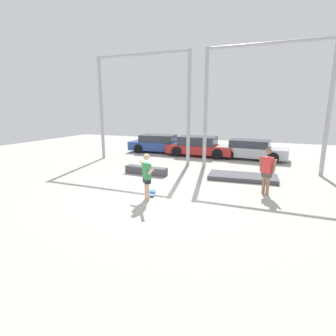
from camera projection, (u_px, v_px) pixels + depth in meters
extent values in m
plane|color=#B2ADA3|center=(157.00, 193.00, 10.01)|extent=(36.00, 36.00, 0.00)
cylinder|color=#DBAD89|center=(146.00, 189.00, 9.28)|extent=(0.13, 0.13, 0.78)
cylinder|color=#DBAD89|center=(148.00, 190.00, 9.12)|extent=(0.13, 0.13, 0.78)
cube|color=black|center=(147.00, 180.00, 9.13)|extent=(0.39, 0.39, 0.17)
cube|color=#338C4C|center=(147.00, 171.00, 9.05)|extent=(0.44, 0.44, 0.56)
sphere|color=#DBAD89|center=(146.00, 157.00, 8.94)|extent=(0.22, 0.22, 0.22)
cylinder|color=#DBAD89|center=(143.00, 165.00, 9.46)|extent=(0.41, 0.43, 0.34)
cylinder|color=#DBAD89|center=(151.00, 171.00, 8.59)|extent=(0.41, 0.43, 0.34)
cube|color=#2D66B2|center=(152.00, 193.00, 9.87)|extent=(0.45, 0.81, 0.01)
cylinder|color=silver|center=(154.00, 196.00, 9.62)|extent=(0.05, 0.06, 0.05)
cylinder|color=silver|center=(148.00, 196.00, 9.63)|extent=(0.05, 0.06, 0.05)
cylinder|color=silver|center=(156.00, 191.00, 10.14)|extent=(0.05, 0.06, 0.05)
cylinder|color=silver|center=(150.00, 191.00, 10.15)|extent=(0.05, 0.06, 0.05)
cube|color=#47474C|center=(146.00, 170.00, 12.89)|extent=(2.18, 0.57, 0.37)
cube|color=#47474C|center=(242.00, 177.00, 12.02)|extent=(3.14, 1.61, 0.19)
cylinder|color=#A5A8AD|center=(101.00, 109.00, 16.45)|extent=(0.20, 0.20, 6.22)
cylinder|color=#A5A8AD|center=(189.00, 110.00, 14.36)|extent=(0.20, 0.20, 6.22)
cylinder|color=#A5A8AD|center=(141.00, 54.00, 14.73)|extent=(5.76, 0.16, 0.16)
cylinder|color=#A5A8AD|center=(206.00, 110.00, 14.01)|extent=(0.20, 0.20, 6.22)
cylinder|color=#A5A8AD|center=(329.00, 110.00, 11.92)|extent=(0.20, 0.20, 6.22)
cylinder|color=#A5A8AD|center=(268.00, 44.00, 12.29)|extent=(5.76, 0.16, 0.16)
cube|color=#284793|center=(160.00, 146.00, 19.32)|extent=(4.60, 2.05, 0.61)
cube|color=#2D333D|center=(158.00, 138.00, 19.25)|extent=(2.58, 1.77, 0.50)
cylinder|color=black|center=(182.00, 147.00, 19.73)|extent=(0.65, 0.26, 0.63)
cylinder|color=black|center=(175.00, 151.00, 18.14)|extent=(0.65, 0.26, 0.63)
cylinder|color=black|center=(147.00, 146.00, 20.57)|extent=(0.65, 0.26, 0.63)
cylinder|color=black|center=(138.00, 149.00, 18.98)|extent=(0.65, 0.26, 0.63)
cube|color=red|center=(200.00, 149.00, 17.83)|extent=(4.43, 1.79, 0.56)
cube|color=#2D333D|center=(198.00, 141.00, 17.76)|extent=(2.44, 1.64, 0.58)
cylinder|color=black|center=(222.00, 150.00, 18.13)|extent=(0.67, 0.22, 0.67)
cylinder|color=black|center=(217.00, 154.00, 16.57)|extent=(0.67, 0.22, 0.67)
cylinder|color=black|center=(185.00, 148.00, 19.14)|extent=(0.67, 0.22, 0.67)
cylinder|color=black|center=(177.00, 152.00, 17.57)|extent=(0.67, 0.22, 0.67)
cube|color=#B7BABF|center=(252.00, 152.00, 16.63)|extent=(4.38, 2.00, 0.60)
cube|color=#2D333D|center=(250.00, 143.00, 16.59)|extent=(2.46, 1.72, 0.45)
cylinder|color=black|center=(275.00, 154.00, 16.81)|extent=(0.67, 0.27, 0.66)
cylinder|color=black|center=(273.00, 158.00, 15.37)|extent=(0.67, 0.27, 0.66)
cylinder|color=black|center=(234.00, 151.00, 17.95)|extent=(0.67, 0.27, 0.66)
cylinder|color=black|center=(228.00, 155.00, 16.52)|extent=(0.67, 0.27, 0.66)
cylinder|color=#8C664C|center=(268.00, 184.00, 9.75)|extent=(0.12, 0.12, 0.83)
cylinder|color=#8C664C|center=(264.00, 183.00, 9.88)|extent=(0.12, 0.12, 0.83)
cube|color=#4C4238|center=(267.00, 175.00, 9.74)|extent=(0.38, 0.33, 0.18)
cube|color=#DB3838|center=(267.00, 165.00, 9.66)|extent=(0.44, 0.37, 0.60)
sphere|color=#8C664C|center=(269.00, 151.00, 9.54)|extent=(0.23, 0.23, 0.23)
cylinder|color=#8C664C|center=(274.00, 167.00, 9.45)|extent=(0.19, 0.16, 0.56)
cylinder|color=#8C664C|center=(261.00, 164.00, 9.88)|extent=(0.19, 0.16, 0.56)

